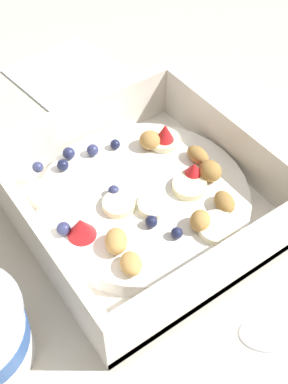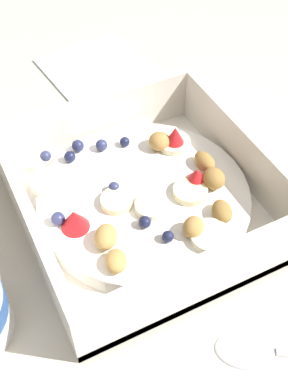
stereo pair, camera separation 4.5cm
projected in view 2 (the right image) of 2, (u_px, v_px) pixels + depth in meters
The scene contains 4 objects.
ground_plane at pixel (169, 220), 0.47m from camera, with size 2.40×2.40×0.00m, color beige.
fruit_bowl at pixel (145, 198), 0.46m from camera, with size 0.22×0.22×0.07m.
spoon at pixel (280, 350), 0.38m from camera, with size 0.11×0.16×0.01m.
folded_napkin at pixel (95, 67), 0.63m from camera, with size 0.12×0.12×0.01m, color silver.
Camera 2 is at (-0.25, 0.15, 0.37)m, focal length 45.42 mm.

